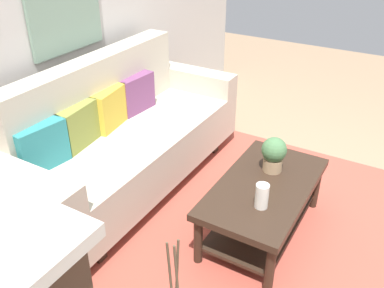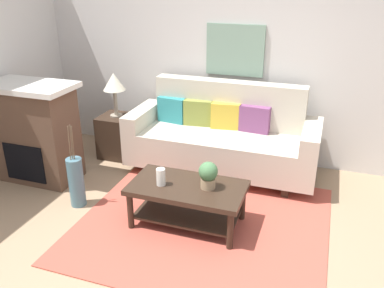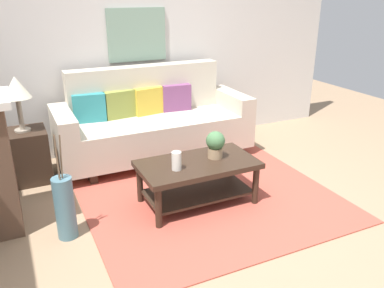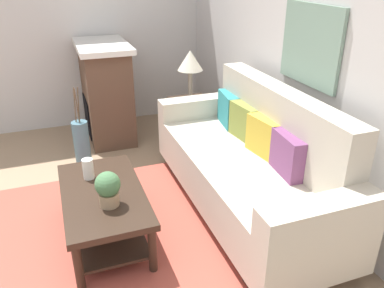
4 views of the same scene
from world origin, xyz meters
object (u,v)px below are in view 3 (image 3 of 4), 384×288
at_px(table_lamp, 16,90).
at_px(tabletop_vase, 177,161).
at_px(throw_pillow_olive, 120,104).
at_px(coffee_table, 198,173).
at_px(throw_pillow_plum, 176,98).
at_px(side_table, 27,156).
at_px(potted_plant_tabletop, 215,144).
at_px(framed_painting, 137,35).
at_px(couch, 153,124).
at_px(floor_vase, 65,208).
at_px(throw_pillow_mustard, 149,101).
at_px(throw_pillow_teal, 89,108).

bearing_deg(table_lamp, tabletop_vase, -47.62).
relative_size(throw_pillow_olive, coffee_table, 0.33).
bearing_deg(table_lamp, throw_pillow_plum, 4.54).
distance_m(throw_pillow_plum, side_table, 1.83).
bearing_deg(tabletop_vase, potted_plant_tabletop, 11.87).
distance_m(side_table, framed_painting, 1.89).
xyz_separation_m(throw_pillow_plum, potted_plant_tabletop, (-0.17, -1.34, -0.11)).
xyz_separation_m(couch, throw_pillow_plum, (0.35, 0.13, 0.25)).
height_order(throw_pillow_olive, floor_vase, throw_pillow_olive).
bearing_deg(potted_plant_tabletop, coffee_table, -173.11).
bearing_deg(throw_pillow_mustard, table_lamp, -174.34).
relative_size(throw_pillow_mustard, tabletop_vase, 2.15).
height_order(throw_pillow_teal, side_table, throw_pillow_teal).
bearing_deg(throw_pillow_teal, coffee_table, -63.02).
height_order(tabletop_vase, side_table, tabletop_vase).
bearing_deg(potted_plant_tabletop, throw_pillow_olive, 111.86).
relative_size(throw_pillow_plum, coffee_table, 0.33).
bearing_deg(throw_pillow_teal, floor_vase, -110.60).
bearing_deg(coffee_table, potted_plant_tabletop, 6.89).
relative_size(potted_plant_tabletop, floor_vase, 0.49).
xyz_separation_m(side_table, table_lamp, (-0.00, 0.00, 0.71)).
height_order(table_lamp, floor_vase, table_lamp).
bearing_deg(throw_pillow_teal, throw_pillow_plum, 0.00).
height_order(coffee_table, tabletop_vase, tabletop_vase).
height_order(throw_pillow_olive, potted_plant_tabletop, throw_pillow_olive).
relative_size(throw_pillow_mustard, side_table, 0.64).
relative_size(couch, throw_pillow_teal, 6.28).
distance_m(throw_pillow_teal, floor_vase, 1.56).
relative_size(tabletop_vase, potted_plant_tabletop, 0.64).
relative_size(coffee_table, framed_painting, 1.53).
relative_size(throw_pillow_olive, table_lamp, 0.63).
xyz_separation_m(throw_pillow_plum, coffee_table, (-0.37, -1.36, -0.37)).
height_order(throw_pillow_teal, coffee_table, throw_pillow_teal).
height_order(throw_pillow_plum, framed_painting, framed_painting).
height_order(couch, throw_pillow_teal, couch).
relative_size(throw_pillow_olive, potted_plant_tabletop, 1.37).
bearing_deg(side_table, table_lamp, 180.00).
bearing_deg(side_table, throw_pillow_mustard, 5.66).
xyz_separation_m(throw_pillow_olive, throw_pillow_plum, (0.71, 0.00, 0.00)).
bearing_deg(floor_vase, potted_plant_tabletop, 2.72).
xyz_separation_m(throw_pillow_teal, coffee_table, (0.69, -1.36, -0.37)).
height_order(throw_pillow_mustard, coffee_table, throw_pillow_mustard).
relative_size(throw_pillow_teal, potted_plant_tabletop, 1.37).
distance_m(throw_pillow_olive, table_lamp, 1.13).
bearing_deg(side_table, throw_pillow_teal, 11.09).
bearing_deg(throw_pillow_olive, couch, -19.55).
bearing_deg(side_table, throw_pillow_olive, 7.50).
height_order(throw_pillow_mustard, throw_pillow_plum, same).
bearing_deg(table_lamp, couch, 0.65).
distance_m(coffee_table, potted_plant_tabletop, 0.32).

